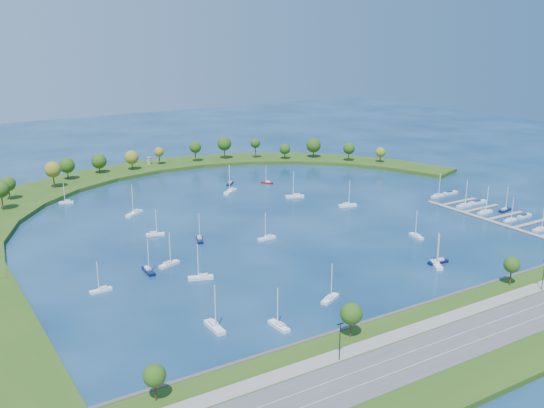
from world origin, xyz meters
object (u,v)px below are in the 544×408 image
docked_boat_4 (510,219)px  moored_boat_18 (200,239)px  harbor_tower (149,161)px  docked_boat_11 (450,193)px  docked_boat_10 (438,195)px  moored_boat_12 (347,205)px  moored_boat_1 (66,202)px  moored_boat_16 (148,270)px  moored_boat_17 (101,289)px  moored_boat_6 (135,213)px  moored_boat_15 (201,277)px  moored_boat_5 (230,191)px  moored_boat_13 (416,235)px  docked_boat_5 (524,216)px  moored_boat_4 (330,298)px  moored_boat_0 (279,325)px  moored_boat_10 (267,237)px  moored_boat_3 (230,183)px  moored_boat_19 (295,196)px  docked_boat_7 (505,209)px  docked_boat_8 (464,205)px  docked_boat_9 (478,202)px  moored_boat_2 (169,263)px  moored_boat_9 (155,233)px  moored_boat_7 (438,261)px  docked_boat_2 (541,229)px  moored_boat_11 (214,326)px  docked_boat_6 (485,212)px  dock_system (511,221)px  moored_boat_14 (267,182)px  moored_boat_8 (437,264)px

docked_boat_4 → moored_boat_18: bearing=157.9°
harbor_tower → docked_boat_11: (106.80, -135.33, -3.64)m
docked_boat_10 → moored_boat_12: bearing=162.8°
moored_boat_1 → moored_boat_16: size_ratio=0.80×
moored_boat_17 → docked_boat_4: size_ratio=1.00×
moored_boat_6 → moored_boat_15: size_ratio=1.15×
moored_boat_5 → moored_boat_13: moored_boat_5 is taller
moored_boat_1 → docked_boat_5: moored_boat_1 is taller
moored_boat_4 → harbor_tower: bearing=59.0°
moored_boat_0 → moored_boat_10: bearing=-31.7°
moored_boat_17 → moored_boat_13: bearing=170.5°
moored_boat_3 → docked_boat_4: (72.51, -120.53, -0.00)m
moored_boat_0 → moored_boat_19: bearing=-38.6°
docked_boat_7 → docked_boat_8: 17.88m
harbor_tower → moored_boat_10: 145.40m
moored_boat_19 → docked_boat_7: 97.59m
docked_boat_9 → moored_boat_1: bearing=150.2°
moored_boat_2 → docked_boat_8: 145.32m
moored_boat_10 → moored_boat_18: size_ratio=0.98×
docked_boat_10 → moored_boat_9: bearing=167.5°
moored_boat_7 → docked_boat_2: moored_boat_7 is taller
moored_boat_7 → docked_boat_9: size_ratio=1.21×
moored_boat_0 → moored_boat_7: moored_boat_0 is taller
moored_boat_12 → moored_boat_17: (-126.75, -34.16, -0.06)m
docked_boat_11 → docked_boat_5: bearing=-92.8°
moored_boat_3 → moored_boat_19: bearing=65.1°
moored_boat_11 → docked_boat_4: bearing=98.7°
moored_boat_19 → docked_boat_6: bearing=152.0°
harbor_tower → dock_system: size_ratio=0.05×
moored_boat_2 → docked_boat_2: (145.28, -44.75, -0.02)m
moored_boat_12 → moored_boat_13: size_ratio=1.14×
moored_boat_5 → docked_boat_5: bearing=96.3°
moored_boat_1 → docked_boat_5: bearing=162.8°
harbor_tower → dock_system: (94.23, -181.32, -3.94)m
moored_boat_12 → docked_boat_2: (45.59, -69.75, -0.04)m
moored_boat_10 → docked_boat_4: bearing=157.9°
moored_boat_6 → moored_boat_14: size_ratio=1.46×
harbor_tower → moored_boat_0: moored_boat_0 is taller
moored_boat_0 → moored_boat_3: size_ratio=1.12×
moored_boat_18 → docked_boat_6: 129.51m
moored_boat_0 → moored_boat_4: 23.94m
moored_boat_16 → docked_boat_5: bearing=82.7°
moored_boat_4 → docked_boat_2: 114.65m
moored_boat_17 → docked_boat_5: bearing=171.1°
moored_boat_7 → moored_boat_0: bearing=14.3°
docked_boat_4 → moored_boat_2: bearing=167.3°
docked_boat_7 → moored_boat_7: bearing=-168.0°
docked_boat_6 → moored_boat_4: bearing=-166.9°
moored_boat_8 → moored_boat_2: bearing=-91.8°
moored_boat_3 → docked_boat_10: (74.89, -76.30, 0.04)m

